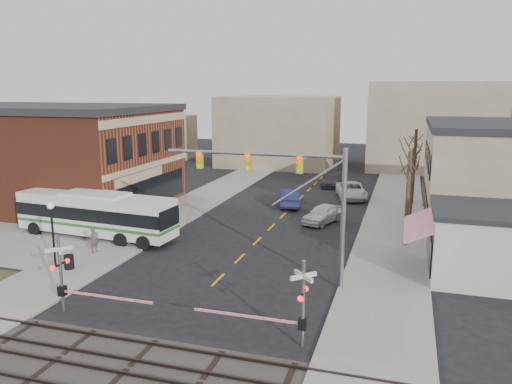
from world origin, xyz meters
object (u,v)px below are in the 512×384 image
rr_crossing_west (68,275)px  street_lamp (52,220)px  transit_bus (96,214)px  car_d (332,180)px  rr_crossing_east (293,304)px  pedestrian_near (94,240)px  pedestrian_far (130,224)px  car_b (289,197)px  car_a (323,214)px  trash_bin (69,262)px  car_c (351,190)px  traffic_signal_mast (292,186)px

rr_crossing_west → street_lamp: street_lamp is taller
transit_bus → car_d: (14.11, 25.42, -1.16)m
rr_crossing_east → pedestrian_near: (-15.76, 8.21, -0.97)m
street_lamp → pedestrian_far: bearing=83.2°
rr_crossing_west → pedestrian_near: rr_crossing_west is taller
pedestrian_far → car_b: bearing=-2.9°
transit_bus → rr_crossing_west: bearing=-61.2°
car_a → trash_bin: bearing=-108.8°
rr_crossing_west → trash_bin: size_ratio=6.27×
trash_bin → car_d: (11.57, 32.06, 0.13)m
transit_bus → pedestrian_near: (2.15, -3.41, -0.86)m
trash_bin → transit_bus: bearing=110.9°
car_d → trash_bin: bearing=-107.2°
car_b → trash_bin: bearing=51.6°
rr_crossing_west → pedestrian_far: 13.49m
street_lamp → car_c: bearing=58.9°
car_d → pedestrian_far: (-11.93, -24.26, 0.24)m
car_a → pedestrian_far: pedestrian_far is taller
trash_bin → car_a: size_ratio=0.20×
traffic_signal_mast → car_b: 20.07m
street_lamp → car_c: street_lamp is taller
rr_crossing_west → car_b: rr_crossing_west is taller
car_c → trash_bin: bearing=-132.9°
street_lamp → car_a: bearing=47.1°
car_d → pedestrian_near: (-11.96, -28.83, 0.30)m
car_b → car_d: car_b is taller
transit_bus → car_d: bearing=61.0°
pedestrian_near → car_b: bearing=-7.3°
transit_bus → pedestrian_far: bearing=27.9°
traffic_signal_mast → car_c: (0.78, 24.11, -4.95)m
trash_bin → car_c: 29.95m
transit_bus → pedestrian_far: (2.18, 1.15, -0.93)m
trash_bin → pedestrian_near: 3.28m
pedestrian_near → traffic_signal_mast: bearing=-73.9°
rr_crossing_east → street_lamp: 17.48m
rr_crossing_west → car_a: bearing=65.8°
car_d → street_lamp: bearing=-109.3°
transit_bus → car_a: (15.74, 9.19, -1.08)m
traffic_signal_mast → car_d: traffic_signal_mast is taller
transit_bus → trash_bin: size_ratio=14.52×
rr_crossing_west → pedestrian_near: size_ratio=3.19×
car_b → pedestrian_near: (-9.44, -17.81, 0.15)m
transit_bus → traffic_signal_mast: size_ratio=1.22×
rr_crossing_east → trash_bin: bearing=162.1°
rr_crossing_west → car_c: bearing=71.3°
car_d → pedestrian_near: bearing=-109.9°
car_c → pedestrian_far: pedestrian_far is taller
rr_crossing_east → trash_bin: (-15.38, 4.98, -1.40)m
trash_bin → car_d: 34.09m
rr_crossing_east → car_d: bearing=95.9°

